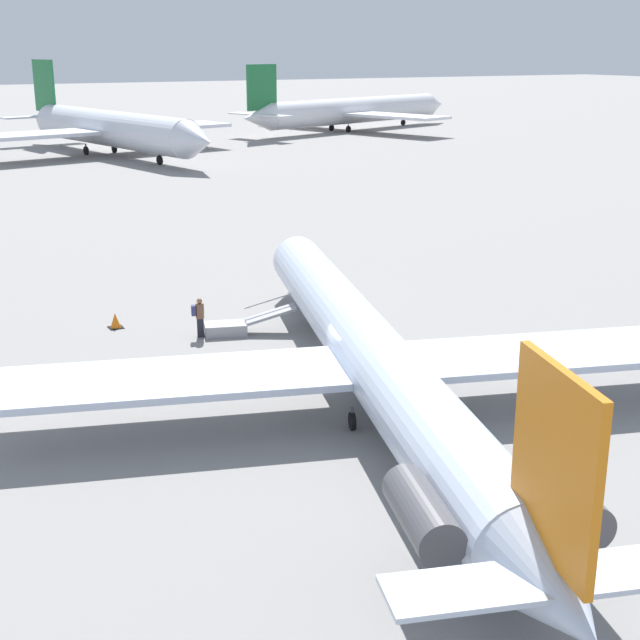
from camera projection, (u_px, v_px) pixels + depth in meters
name	position (u px, v px, depth m)	size (l,w,h in m)	color
ground_plane	(364.00, 396.00, 31.94)	(600.00, 600.00, 0.00)	gray
airplane_main	(371.00, 355.00, 30.51)	(32.48, 25.47, 6.33)	silver
airplane_far_right	(352.00, 111.00, 133.86)	(33.86, 43.53, 9.88)	silver
airplane_far_left	(108.00, 128.00, 102.34)	(41.66, 31.65, 10.58)	silver
boarding_stairs	(235.00, 326.00, 38.84)	(2.11, 4.13, 1.61)	#99999E
passenger	(199.00, 315.00, 38.22)	(0.42, 0.57, 1.74)	#23232D
traffic_cone_near_stairs	(115.00, 321.00, 39.66)	(0.62, 0.62, 0.69)	black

